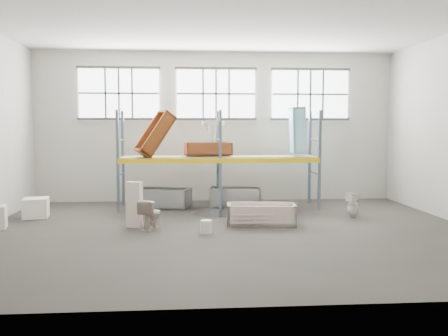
{
  "coord_description": "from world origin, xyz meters",
  "views": [
    {
      "loc": [
        -1.02,
        -11.6,
        2.5
      ],
      "look_at": [
        0.0,
        1.5,
        1.4
      ],
      "focal_mm": 39.49,
      "sensor_mm": 36.0,
      "label": 1
    }
  ],
  "objects": [
    {
      "name": "window_mid",
      "position": [
        0.0,
        4.94,
        3.6
      ],
      "size": [
        2.6,
        0.04,
        1.6
      ],
      "primitive_type": "cube",
      "color": "white",
      "rests_on": "wall_back"
    },
    {
      "name": "rack_beam_front",
      "position": [
        0.0,
        2.9,
        1.5
      ],
      "size": [
        6.0,
        0.1,
        0.14
      ],
      "primitive_type": "cube",
      "color": "yellow",
      "rests_on": "floor"
    },
    {
      "name": "rack_upright_ma",
      "position": [
        0.0,
        2.9,
        1.5
      ],
      "size": [
        0.08,
        0.08,
        3.0
      ],
      "primitive_type": "cube",
      "color": "slate",
      "rests_on": "floor"
    },
    {
      "name": "sink_in_tub",
      "position": [
        0.6,
        0.59,
        0.16
      ],
      "size": [
        0.54,
        0.54,
        0.14
      ],
      "primitive_type": "imported",
      "rotation": [
        0.0,
        0.0,
        0.43
      ],
      "color": "#F4E4C8",
      "rests_on": "bathtub_beige"
    },
    {
      "name": "toilet_beige",
      "position": [
        -1.89,
        0.42,
        0.37
      ],
      "size": [
        0.65,
        0.82,
        0.74
      ],
      "primitive_type": "imported",
      "rotation": [
        0.0,
        0.0,
        2.77
      ],
      "color": "beige",
      "rests_on": "floor"
    },
    {
      "name": "window_right",
      "position": [
        3.2,
        4.94,
        3.6
      ],
      "size": [
        2.6,
        0.04,
        1.6
      ],
      "primitive_type": "cube",
      "color": "white",
      "rests_on": "wall_back"
    },
    {
      "name": "rack_upright_ra",
      "position": [
        3.0,
        2.9,
        1.5
      ],
      "size": [
        0.08,
        0.08,
        3.0
      ],
      "primitive_type": "cube",
      "color": "slate",
      "rests_on": "floor"
    },
    {
      "name": "blue_tub_upright",
      "position": [
        2.47,
        3.59,
        2.4
      ],
      "size": [
        0.46,
        0.67,
        1.43
      ],
      "primitive_type": null,
      "rotation": [
        0.0,
        1.54,
        -0.01
      ],
      "color": "#91DAF0",
      "rests_on": "shelf_deck"
    },
    {
      "name": "cistern_tall",
      "position": [
        -2.31,
        0.7,
        0.57
      ],
      "size": [
        0.42,
        0.33,
        1.14
      ],
      "primitive_type": "cube",
      "rotation": [
        0.0,
        0.0,
        -0.27
      ],
      "color": "beige",
      "rests_on": "floor"
    },
    {
      "name": "carton_far",
      "position": [
        -5.16,
        2.2,
        0.27
      ],
      "size": [
        0.74,
        0.74,
        0.54
      ],
      "primitive_type": "cube",
      "rotation": [
        0.0,
        0.0,
        0.16
      ],
      "color": "white",
      "rests_on": "floor"
    },
    {
      "name": "bathtub_beige",
      "position": [
        0.91,
        0.81,
        0.26
      ],
      "size": [
        1.84,
        1.01,
        0.52
      ],
      "primitive_type": null,
      "rotation": [
        0.0,
        0.0,
        -0.11
      ],
      "color": "beige",
      "rests_on": "floor"
    },
    {
      "name": "rack_upright_la",
      "position": [
        -3.0,
        2.9,
        1.5
      ],
      "size": [
        0.08,
        0.08,
        3.0
      ],
      "primitive_type": "cube",
      "color": "slate",
      "rests_on": "floor"
    },
    {
      "name": "window_left",
      "position": [
        -3.2,
        4.94,
        3.6
      ],
      "size": [
        2.6,
        0.04,
        1.6
      ],
      "primitive_type": "cube",
      "color": "white",
      "rests_on": "wall_back"
    },
    {
      "name": "rack_upright_rb",
      "position": [
        3.0,
        4.1,
        1.5
      ],
      "size": [
        0.08,
        0.08,
        3.0
      ],
      "primitive_type": "cube",
      "color": "slate",
      "rests_on": "floor"
    },
    {
      "name": "shelf_deck",
      "position": [
        0.0,
        3.5,
        1.58
      ],
      "size": [
        5.9,
        1.1,
        0.03
      ],
      "primitive_type": "cube",
      "color": "gray",
      "rests_on": "floor"
    },
    {
      "name": "rust_tub_tilted",
      "position": [
        -1.93,
        3.28,
        2.29
      ],
      "size": [
        1.33,
        1.09,
        1.42
      ],
      "primitive_type": null,
      "rotation": [
        0.0,
        -0.96,
        0.41
      ],
      "color": "maroon",
      "rests_on": "shelf_deck"
    },
    {
      "name": "wall_back",
      "position": [
        0.0,
        5.05,
        2.5
      ],
      "size": [
        12.0,
        0.1,
        5.0
      ],
      "primitive_type": "cube",
      "color": "#B2B1A3",
      "rests_on": "ground"
    },
    {
      "name": "steel_tub_left",
      "position": [
        -1.74,
        3.55,
        0.3
      ],
      "size": [
        1.81,
        1.22,
        0.61
      ],
      "primitive_type": null,
      "rotation": [
        0.0,
        0.0,
        -0.29
      ],
      "color": "#A8ABB1",
      "rests_on": "floor"
    },
    {
      "name": "rack_beam_back",
      "position": [
        0.0,
        4.1,
        1.5
      ],
      "size": [
        6.0,
        0.1,
        0.14
      ],
      "primitive_type": "cube",
      "color": "yellow",
      "rests_on": "floor"
    },
    {
      "name": "ceiling",
      "position": [
        0.0,
        0.0,
        5.05
      ],
      "size": [
        12.0,
        10.0,
        0.1
      ],
      "primitive_type": "cube",
      "color": "silver",
      "rests_on": "ground"
    },
    {
      "name": "wall_front",
      "position": [
        0.0,
        -5.05,
        2.5
      ],
      "size": [
        12.0,
        0.1,
        5.0
      ],
      "primitive_type": "cube",
      "color": "#B9B8AA",
      "rests_on": "ground"
    },
    {
      "name": "sink_on_shelf",
      "position": [
        -0.2,
        3.19,
        2.09
      ],
      "size": [
        0.78,
        0.66,
        0.61
      ],
      "primitive_type": "imported",
      "rotation": [
        0.0,
        0.0,
        -0.21
      ],
      "color": "white",
      "rests_on": "rust_tub_flat"
    },
    {
      "name": "floor",
      "position": [
        0.0,
        0.0,
        -0.05
      ],
      "size": [
        12.0,
        10.0,
        0.1
      ],
      "primitive_type": "cube",
      "color": "#413E38",
      "rests_on": "ground"
    },
    {
      "name": "wet_patch",
      "position": [
        0.0,
        2.7,
        0.0
      ],
      "size": [
        1.8,
        1.8,
        0.0
      ],
      "primitive_type": "cylinder",
      "color": "black",
      "rests_on": "floor"
    },
    {
      "name": "rack_upright_lb",
      "position": [
        -3.0,
        4.1,
        1.5
      ],
      "size": [
        0.08,
        0.08,
        3.0
      ],
      "primitive_type": "cube",
      "color": "slate",
      "rests_on": "floor"
    },
    {
      "name": "cistern_spare",
      "position": [
        1.25,
        0.54,
        0.28
      ],
      "size": [
        0.42,
        0.3,
        0.36
      ],
      "primitive_type": "cube",
      "rotation": [
        0.0,
        0.0,
        0.38
      ],
      "color": "silver",
      "rests_on": "bathtub_beige"
    },
    {
      "name": "toilet_white",
      "position": [
        3.62,
        1.64,
        0.35
      ],
      "size": [
        0.41,
        0.41,
        0.7
      ],
      "primitive_type": "imported",
      "rotation": [
        0.0,
        0.0,
        -1.19
      ],
      "color": "white",
      "rests_on": "floor"
    },
    {
      "name": "bucket",
      "position": [
        -0.56,
        -0.17,
        0.16
      ],
      "size": [
        0.31,
        0.31,
        0.31
      ],
      "primitive_type": "cylinder",
      "rotation": [
        0.0,
        0.0,
        0.18
      ],
      "color": "silver",
      "rests_on": "floor"
    },
    {
      "name": "rust_tub_flat",
      "position": [
        -0.33,
        3.63,
        1.82
      ],
      "size": [
        1.5,
        0.85,
        0.4
      ],
      "primitive_type": null,
      "rotation": [
        0.0,
        0.0,
        0.14
      ],
      "color": "brown",
      "rests_on": "shelf_deck"
    },
    {
      "name": "rack_upright_mb",
      "position": [
        0.0,
        4.1,
        1.5
      ],
      "size": [
        0.08,
        0.08,
        3.0
      ],
      "primitive_type": "cube",
      "color": "slate",
      "rests_on": "floor"
    },
    {
      "name": "steel_tub_right",
      "position": [
        0.54,
        3.77,
        0.29
      ],
      "size": [
        1.69,
        0.97,
        0.59
      ],
      "primitive_type": null,
      "rotation": [
        0.0,
        0.0,
        -0.15
      ],
      "color": "#A5A7AC",
      "rests_on": "floor"
    }
  ]
}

